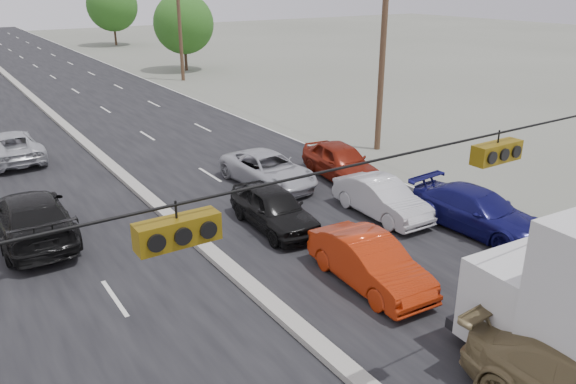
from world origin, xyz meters
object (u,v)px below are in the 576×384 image
at_px(utility_pole_right_b, 383,48).
at_px(oncoming_far, 10,147).
at_px(queue_car_b, 382,199).
at_px(queue_car_d, 478,212).
at_px(tree_right_mid, 184,23).
at_px(red_sedan, 370,262).
at_px(queue_car_a, 274,209).
at_px(utility_pole_right_c, 179,19).
at_px(oncoming_near, 32,217).
at_px(tree_right_far, 112,6).
at_px(queue_car_e, 341,162).
at_px(queue_car_c, 268,170).

distance_m(utility_pole_right_b, oncoming_far, 18.68).
relative_size(queue_car_b, queue_car_d, 0.85).
relative_size(tree_right_mid, red_sedan, 1.63).
bearing_deg(utility_pole_right_b, queue_car_a, -150.80).
bearing_deg(utility_pole_right_c, red_sedan, -105.07).
bearing_deg(queue_car_b, oncoming_far, 126.49).
relative_size(red_sedan, oncoming_near, 0.77).
bearing_deg(queue_car_d, tree_right_mid, 76.91).
xyz_separation_m(utility_pole_right_c, tree_right_far, (3.50, 30.00, -0.15)).
distance_m(tree_right_far, queue_car_e, 58.28).
height_order(tree_right_far, red_sedan, tree_right_far).
bearing_deg(queue_car_e, oncoming_near, -176.01).
xyz_separation_m(queue_car_d, queue_car_e, (-0.57, 6.93, 0.06)).
xyz_separation_m(tree_right_far, queue_car_a, (-13.19, -60.42, -4.22)).
height_order(tree_right_far, queue_car_d, tree_right_far).
distance_m(queue_car_a, queue_car_e, 5.95).
distance_m(tree_right_mid, queue_car_c, 33.33).
distance_m(red_sedan, queue_car_b, 5.14).
distance_m(red_sedan, queue_car_e, 9.20).
distance_m(tree_right_far, queue_car_c, 57.79).
bearing_deg(utility_pole_right_b, queue_car_c, -168.38).
xyz_separation_m(tree_right_mid, queue_car_a, (-12.19, -35.42, -3.60)).
relative_size(tree_right_far, queue_car_b, 1.93).
distance_m(tree_right_far, oncoming_far, 50.96).
relative_size(queue_car_d, oncoming_far, 0.96).
distance_m(queue_car_b, queue_car_c, 5.44).
xyz_separation_m(queue_car_d, oncoming_far, (-12.31, 17.71, -0.00)).
relative_size(queue_car_a, queue_car_c, 0.88).
distance_m(utility_pole_right_c, red_sedan, 36.79).
xyz_separation_m(queue_car_a, queue_car_b, (3.89, -1.28, -0.04)).
xyz_separation_m(tree_right_far, queue_car_c, (-11.07, -56.56, -4.27)).
xyz_separation_m(red_sedan, queue_car_e, (5.04, 7.69, 0.06)).
height_order(tree_right_far, queue_car_e, tree_right_far).
relative_size(red_sedan, queue_car_d, 0.87).
bearing_deg(queue_car_a, queue_car_e, 31.68).
height_order(queue_car_c, oncoming_near, oncoming_near).
bearing_deg(queue_car_c, tree_right_far, 75.71).
distance_m(queue_car_d, oncoming_near, 15.21).
bearing_deg(oncoming_near, oncoming_far, -93.34).
relative_size(red_sedan, queue_car_c, 0.88).
relative_size(utility_pole_right_b, utility_pole_right_c, 1.00).
bearing_deg(oncoming_far, tree_right_far, -115.04).
bearing_deg(utility_pole_right_c, tree_right_far, 83.35).
height_order(utility_pole_right_c, queue_car_c, utility_pole_right_c).
bearing_deg(queue_car_d, red_sedan, -176.18).
height_order(red_sedan, queue_car_d, queue_car_d).
bearing_deg(tree_right_far, oncoming_near, -109.84).
bearing_deg(queue_car_e, queue_car_b, -100.43).
bearing_deg(queue_car_a, tree_right_far, 80.88).
height_order(queue_car_d, oncoming_far, queue_car_d).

